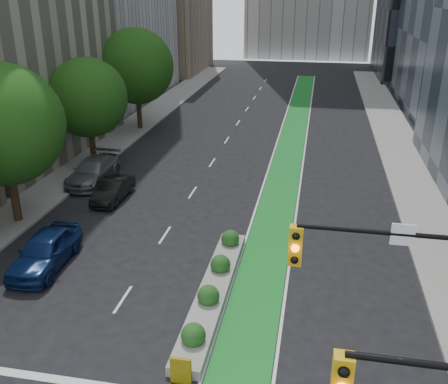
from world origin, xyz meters
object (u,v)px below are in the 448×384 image
at_px(median_planter, 214,288).
at_px(parked_car_left_mid, 113,190).
at_px(parked_car_left_far, 93,171).
at_px(parked_car_left_near, 45,250).

height_order(median_planter, parked_car_left_mid, parked_car_left_mid).
bearing_deg(parked_car_left_far, median_planter, -47.13).
relative_size(median_planter, parked_car_left_far, 1.89).
bearing_deg(parked_car_left_far, parked_car_left_mid, -46.50).
relative_size(parked_car_left_near, parked_car_left_far, 0.90).
bearing_deg(parked_car_left_near, median_planter, -9.13).
height_order(parked_car_left_mid, parked_car_left_far, parked_car_left_far).
height_order(parked_car_left_near, parked_car_left_mid, parked_car_left_near).
bearing_deg(median_planter, parked_car_left_mid, 132.50).
distance_m(parked_car_left_near, parked_car_left_mid, 8.08).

